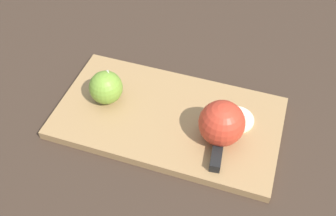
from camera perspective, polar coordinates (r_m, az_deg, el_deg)
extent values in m
plane|color=#38281E|center=(0.78, 0.00, -1.84)|extent=(4.00, 4.00, 0.00)
cube|color=#A37A4C|center=(0.78, 0.00, -1.42)|extent=(0.45, 0.27, 0.02)
sphere|color=olive|center=(0.78, -9.00, 2.96)|extent=(0.07, 0.07, 0.07)
cylinder|color=beige|center=(0.78, -8.57, 3.03)|extent=(0.04, 0.05, 0.06)
sphere|color=red|center=(0.71, 7.80, -2.20)|extent=(0.08, 0.08, 0.08)
cylinder|color=beige|center=(0.70, 7.73, -2.67)|extent=(0.08, 0.02, 0.08)
cube|color=silver|center=(0.76, 7.75, -2.51)|extent=(0.03, 0.08, 0.00)
cube|color=black|center=(0.71, 7.11, -6.64)|extent=(0.03, 0.07, 0.02)
cylinder|color=beige|center=(0.77, 9.94, -1.63)|extent=(0.07, 0.07, 0.00)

